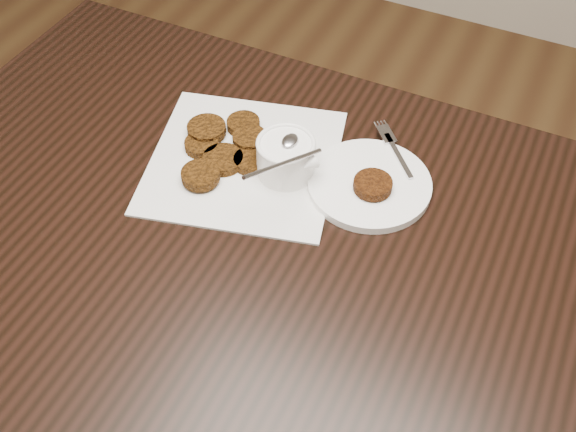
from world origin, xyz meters
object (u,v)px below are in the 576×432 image
object	(u,v)px
sauce_ramekin	(286,142)
napkin	(244,161)
table	(290,385)
plate_with_patty	(370,181)

from	to	relation	value
sauce_ramekin	napkin	bearing A→B (deg)	-174.80
table	plate_with_patty	bearing A→B (deg)	76.45
sauce_ramekin	plate_with_patty	xyz separation A→B (m)	(0.13, 0.03, -0.05)
napkin	plate_with_patty	size ratio (longest dim) A/B	1.54
table	sauce_ramekin	size ratio (longest dim) A/B	10.77
napkin	plate_with_patty	xyz separation A→B (m)	(0.21, 0.04, 0.01)
napkin	plate_with_patty	world-z (taller)	plate_with_patty
napkin	sauce_ramekin	xyz separation A→B (m)	(0.07, 0.01, 0.07)
sauce_ramekin	plate_with_patty	bearing A→B (deg)	12.38
table	sauce_ramekin	world-z (taller)	sauce_ramekin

